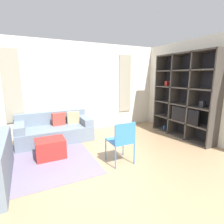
{
  "coord_description": "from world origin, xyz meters",
  "views": [
    {
      "loc": [
        -1.4,
        -1.94,
        1.73
      ],
      "look_at": [
        0.47,
        1.81,
        0.85
      ],
      "focal_mm": 28.0,
      "sensor_mm": 36.0,
      "label": 1
    }
  ],
  "objects_px": {
    "shelving_unit": "(185,97)",
    "ottoman": "(51,148)",
    "couch_main": "(55,130)",
    "folding_chair": "(122,139)"
  },
  "relations": [
    {
      "from": "shelving_unit",
      "to": "couch_main",
      "type": "relative_size",
      "value": 1.23
    },
    {
      "from": "folding_chair",
      "to": "shelving_unit",
      "type": "bearing_deg",
      "value": -164.68
    },
    {
      "from": "couch_main",
      "to": "folding_chair",
      "type": "distance_m",
      "value": 2.19
    },
    {
      "from": "shelving_unit",
      "to": "couch_main",
      "type": "distance_m",
      "value": 3.69
    },
    {
      "from": "couch_main",
      "to": "folding_chair",
      "type": "relative_size",
      "value": 2.19
    },
    {
      "from": "couch_main",
      "to": "folding_chair",
      "type": "xyz_separation_m",
      "value": [
        0.98,
        -1.94,
        0.24
      ]
    },
    {
      "from": "ottoman",
      "to": "folding_chair",
      "type": "bearing_deg",
      "value": -36.47
    },
    {
      "from": "shelving_unit",
      "to": "ottoman",
      "type": "height_order",
      "value": "shelving_unit"
    },
    {
      "from": "shelving_unit",
      "to": "couch_main",
      "type": "xyz_separation_m",
      "value": [
        -3.34,
        1.29,
        -0.87
      ]
    },
    {
      "from": "couch_main",
      "to": "ottoman",
      "type": "bearing_deg",
      "value": -103.89
    }
  ]
}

